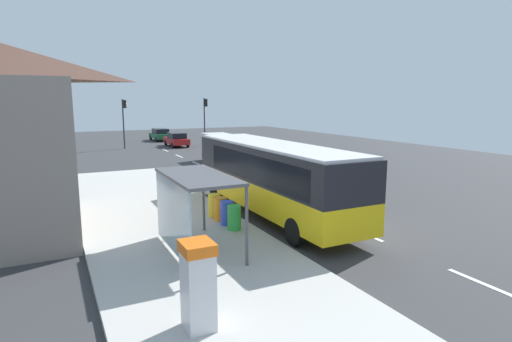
{
  "coord_description": "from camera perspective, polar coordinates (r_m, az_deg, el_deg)",
  "views": [
    {
      "loc": [
        -10.27,
        -13.01,
        5.04
      ],
      "look_at": [
        -1.0,
        5.69,
        1.5
      ],
      "focal_mm": 29.41,
      "sensor_mm": 36.0,
      "label": 1
    }
  ],
  "objects": [
    {
      "name": "sedan_far",
      "position": [
        54.15,
        -12.9,
        4.88
      ],
      "size": [
        1.93,
        4.44,
        1.52
      ],
      "color": "#195933",
      "rests_on": "ground"
    },
    {
      "name": "lane_stripe_seg_2",
      "position": [
        20.62,
        5.23,
        -4.55
      ],
      "size": [
        0.16,
        2.2,
        0.01
      ],
      "primitive_type": "cube",
      "color": "silver",
      "rests_on": "ground"
    },
    {
      "name": "bus",
      "position": [
        18.18,
        2.16,
        -0.51
      ],
      "size": [
        2.6,
        11.03,
        3.21
      ],
      "color": "yellow",
      "rests_on": "ground"
    },
    {
      "name": "lane_stripe_seg_4",
      "position": [
        29.42,
        -5.01,
        -0.27
      ],
      "size": [
        0.16,
        2.2,
        0.01
      ],
      "primitive_type": "cube",
      "color": "silver",
      "rests_on": "ground"
    },
    {
      "name": "recycling_bin_green",
      "position": [
        15.97,
        -2.98,
        -6.32
      ],
      "size": [
        0.52,
        0.52,
        0.95
      ],
      "primitive_type": "cylinder",
      "color": "green",
      "rests_on": "sidewalk_platform"
    },
    {
      "name": "sedan_near",
      "position": [
        46.97,
        -10.76,
        4.26
      ],
      "size": [
        1.84,
        4.4,
        1.52
      ],
      "color": "#A51919",
      "rests_on": "ground"
    },
    {
      "name": "recycling_bin_blue",
      "position": [
        16.59,
        -3.95,
        -5.72
      ],
      "size": [
        0.52,
        0.52,
        0.95
      ],
      "primitive_type": "cylinder",
      "color": "blue",
      "rests_on": "sidewalk_platform"
    },
    {
      "name": "ground_plane",
      "position": [
        29.33,
        -5.46,
        -0.35
      ],
      "size": [
        56.0,
        92.0,
        0.04
      ],
      "primitive_type": "cube",
      "color": "#38383A"
    },
    {
      "name": "white_van",
      "position": [
        33.88,
        -4.62,
        3.33
      ],
      "size": [
        2.19,
        5.27,
        2.3
      ],
      "color": "silver",
      "rests_on": "ground"
    },
    {
      "name": "lane_stripe_seg_7",
      "position": [
        43.59,
        -12.23,
        2.77
      ],
      "size": [
        0.16,
        2.2,
        0.01
      ],
      "primitive_type": "cube",
      "color": "silver",
      "rests_on": "ground"
    },
    {
      "name": "lane_stripe_seg_3",
      "position": [
        24.9,
        -0.8,
        -2.04
      ],
      "size": [
        0.16,
        2.2,
        0.01
      ],
      "primitive_type": "cube",
      "color": "silver",
      "rests_on": "ground"
    },
    {
      "name": "lane_stripe_seg_5",
      "position": [
        34.06,
        -8.08,
        1.03
      ],
      "size": [
        0.16,
        2.2,
        0.01
      ],
      "primitive_type": "cube",
      "color": "silver",
      "rests_on": "ground"
    },
    {
      "name": "traffic_light_far_side",
      "position": [
        45.94,
        -17.51,
        7.15
      ],
      "size": [
        0.49,
        0.28,
        5.14
      ],
      "color": "#2D2D2D",
      "rests_on": "ground"
    },
    {
      "name": "ticket_machine",
      "position": [
        9.29,
        -7.87,
        -15.07
      ],
      "size": [
        0.66,
        0.76,
        1.94
      ],
      "color": "silver",
      "rests_on": "sidewalk_platform"
    },
    {
      "name": "traffic_light_near_side",
      "position": [
        47.28,
        -6.93,
        7.66
      ],
      "size": [
        0.49,
        0.28,
        5.26
      ],
      "color": "#2D2D2D",
      "rests_on": "ground"
    },
    {
      "name": "recycling_bin_orange",
      "position": [
        17.22,
        -4.84,
        -5.16
      ],
      "size": [
        0.52,
        0.52,
        0.95
      ],
      "primitive_type": "cylinder",
      "color": "orange",
      "rests_on": "sidewalk_platform"
    },
    {
      "name": "sidewalk_platform",
      "position": [
        16.27,
        -11.46,
        -8.28
      ],
      "size": [
        6.2,
        30.0,
        0.18
      ],
      "primitive_type": "cube",
      "color": "beige",
      "rests_on": "ground"
    },
    {
      "name": "lane_stripe_seg_6",
      "position": [
        38.8,
        -10.41,
        2.01
      ],
      "size": [
        0.16,
        2.2,
        0.01
      ],
      "primitive_type": "cube",
      "color": "silver",
      "rests_on": "ground"
    },
    {
      "name": "recycling_bin_yellow",
      "position": [
        17.85,
        -5.67,
        -4.64
      ],
      "size": [
        0.52,
        0.52,
        0.95
      ],
      "primitive_type": "cylinder",
      "color": "yellow",
      "rests_on": "sidewalk_platform"
    },
    {
      "name": "lane_stripe_seg_1",
      "position": [
        16.73,
        14.3,
        -8.18
      ],
      "size": [
        0.16,
        2.2,
        0.01
      ],
      "primitive_type": "cube",
      "color": "silver",
      "rests_on": "ground"
    },
    {
      "name": "lane_stripe_seg_0",
      "position": [
        13.6,
        28.48,
        -13.31
      ],
      "size": [
        0.16,
        2.2,
        0.01
      ],
      "primitive_type": "cube",
      "color": "silver",
      "rests_on": "ground"
    },
    {
      "name": "bus_shelter",
      "position": [
        13.54,
        -9.19,
        -3.05
      ],
      "size": [
        1.8,
        4.0,
        2.5
      ],
      "color": "#4C4C51",
      "rests_on": "sidewalk_platform"
    }
  ]
}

